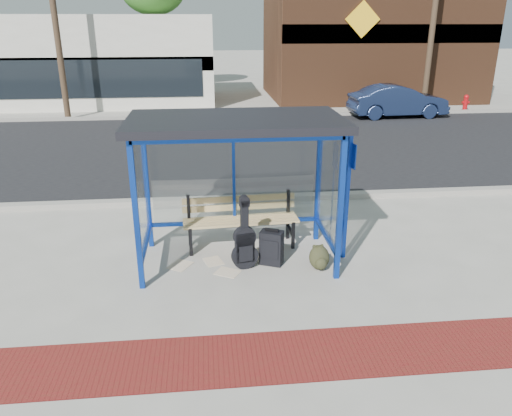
{
  "coord_description": "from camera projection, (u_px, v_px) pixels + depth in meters",
  "views": [
    {
      "loc": [
        -0.47,
        -7.54,
        3.82
      ],
      "look_at": [
        0.33,
        0.2,
        0.86
      ],
      "focal_mm": 35.0,
      "sensor_mm": 36.0,
      "label": 1
    }
  ],
  "objects": [
    {
      "name": "curb_near",
      "position": [
        229.0,
        199.0,
        11.09
      ],
      "size": [
        60.0,
        0.25,
        0.12
      ],
      "primitive_type": "cube",
      "color": "gray",
      "rests_on": "ground"
    },
    {
      "name": "newspaper_c",
      "position": [
        213.0,
        261.0,
        8.38
      ],
      "size": [
        0.37,
        0.42,
        0.01
      ],
      "primitive_type": "cube",
      "rotation": [
        0.0,
        0.0,
        1.87
      ],
      "color": "white",
      "rests_on": "ground"
    },
    {
      "name": "ground",
      "position": [
        238.0,
        261.0,
        8.41
      ],
      "size": [
        120.0,
        120.0,
        0.0
      ],
      "primitive_type": "plane",
      "color": "#B2ADA0",
      "rests_on": "ground"
    },
    {
      "name": "far_sidewalk",
      "position": [
        215.0,
        110.0,
        22.36
      ],
      "size": [
        60.0,
        4.0,
        0.01
      ],
      "primitive_type": "cube",
      "color": "#B2ADA0",
      "rests_on": "ground"
    },
    {
      "name": "fire_hydrant",
      "position": [
        466.0,
        102.0,
        21.84
      ],
      "size": [
        0.32,
        0.22,
        0.73
      ],
      "rotation": [
        0.0,
        0.0,
        -0.05
      ],
      "color": "red",
      "rests_on": "ground"
    },
    {
      "name": "guitar_bag",
      "position": [
        245.0,
        244.0,
        8.02
      ],
      "size": [
        0.45,
        0.21,
        1.18
      ],
      "rotation": [
        0.0,
        0.0,
        0.2
      ],
      "color": "black",
      "rests_on": "ground"
    },
    {
      "name": "bench",
      "position": [
        240.0,
        217.0,
        8.81
      ],
      "size": [
        2.04,
        0.61,
        0.95
      ],
      "rotation": [
        0.0,
        0.0,
        0.06
      ],
      "color": "black",
      "rests_on": "ground"
    },
    {
      "name": "utility_pole_west",
      "position": [
        54.0,
        11.0,
        18.84
      ],
      "size": [
        1.6,
        0.24,
        8.0
      ],
      "color": "#4C3826",
      "rests_on": "ground"
    },
    {
      "name": "backpack",
      "position": [
        320.0,
        258.0,
        8.07
      ],
      "size": [
        0.36,
        0.33,
        0.4
      ],
      "rotation": [
        0.0,
        0.0,
        0.08
      ],
      "color": "#2C2D19",
      "rests_on": "ground"
    },
    {
      "name": "sign_post",
      "position": [
        348.0,
        190.0,
        8.12
      ],
      "size": [
        0.11,
        0.27,
        2.15
      ],
      "rotation": [
        0.0,
        0.0,
        0.19
      ],
      "color": "navy",
      "rests_on": "ground"
    },
    {
      "name": "brick_paver_strip",
      "position": [
        252.0,
        358.0,
        5.99
      ],
      "size": [
        60.0,
        1.0,
        0.01
      ],
      "primitive_type": "cube",
      "color": "maroon",
      "rests_on": "ground"
    },
    {
      "name": "street_asphalt",
      "position": [
        221.0,
        147.0,
        15.85
      ],
      "size": [
        60.0,
        10.0,
        0.0
      ],
      "primitive_type": "cube",
      "color": "black",
      "rests_on": "ground"
    },
    {
      "name": "parked_car",
      "position": [
        398.0,
        101.0,
        20.51
      ],
      "size": [
        4.02,
        1.56,
        1.31
      ],
      "primitive_type": "imported",
      "rotation": [
        0.0,
        0.0,
        1.62
      ],
      "color": "#192647",
      "rests_on": "ground"
    },
    {
      "name": "newspaper_a",
      "position": [
        180.0,
        265.0,
        8.25
      ],
      "size": [
        0.46,
        0.49,
        0.01
      ],
      "primitive_type": "cube",
      "rotation": [
        0.0,
        0.0,
        1.03
      ],
      "color": "white",
      "rests_on": "ground"
    },
    {
      "name": "suitcase",
      "position": [
        271.0,
        248.0,
        8.2
      ],
      "size": [
        0.43,
        0.36,
        0.64
      ],
      "rotation": [
        0.0,
        0.0,
        -0.41
      ],
      "color": "black",
      "rests_on": "ground"
    },
    {
      "name": "newspaper_b",
      "position": [
        228.0,
        272.0,
        8.01
      ],
      "size": [
        0.47,
        0.44,
        0.01
      ],
      "primitive_type": "cube",
      "rotation": [
        0.0,
        0.0,
        -0.51
      ],
      "color": "white",
      "rests_on": "ground"
    },
    {
      "name": "storefront_brown",
      "position": [
        369.0,
        32.0,
        25.24
      ],
      "size": [
        10.0,
        7.08,
        6.4
      ],
      "color": "#59331E",
      "rests_on": "ground"
    },
    {
      "name": "curb_far",
      "position": [
        216.0,
        116.0,
        20.57
      ],
      "size": [
        60.0,
        0.25,
        0.12
      ],
      "primitive_type": "cube",
      "color": "gray",
      "rests_on": "ground"
    },
    {
      "name": "storefront_white",
      "position": [
        21.0,
        60.0,
        23.56
      ],
      "size": [
        18.0,
        6.04,
        4.0
      ],
      "color": "silver",
      "rests_on": "ground"
    },
    {
      "name": "utility_pole_east",
      "position": [
        434.0,
        11.0,
        20.28
      ],
      "size": [
        1.6,
        0.24,
        8.0
      ],
      "color": "#4C3826",
      "rests_on": "ground"
    },
    {
      "name": "bus_shelter",
      "position": [
        236.0,
        139.0,
        7.74
      ],
      "size": [
        3.3,
        1.8,
        2.42
      ],
      "color": "#0E339D",
      "rests_on": "ground"
    }
  ]
}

